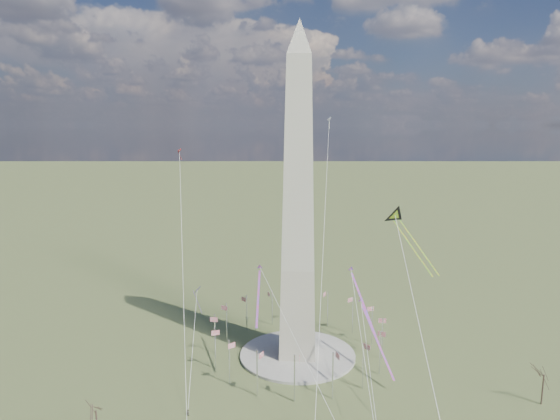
# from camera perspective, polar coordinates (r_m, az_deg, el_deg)

# --- Properties ---
(ground) EXTENTS (2000.00, 2000.00, 0.00)m
(ground) POSITION_cam_1_polar(r_m,az_deg,el_deg) (162.50, 2.02, -16.32)
(ground) COLOR brown
(ground) RESTS_ON ground
(plaza) EXTENTS (36.00, 36.00, 0.80)m
(plaza) POSITION_cam_1_polar(r_m,az_deg,el_deg) (162.33, 2.02, -16.20)
(plaza) COLOR #A39F95
(plaza) RESTS_ON ground
(washington_monument) EXTENTS (15.56, 15.56, 100.00)m
(washington_monument) POSITION_cam_1_polar(r_m,az_deg,el_deg) (147.93, 2.13, 0.62)
(washington_monument) COLOR beige
(washington_monument) RESTS_ON plaza
(flagpole_ring) EXTENTS (54.40, 54.40, 13.00)m
(flagpole_ring) POSITION_cam_1_polar(r_m,az_deg,el_deg) (159.45, 2.04, -13.97)
(flagpole_ring) COLOR white
(flagpole_ring) RESTS_ON ground
(tree_near) EXTENTS (6.99, 6.99, 12.24)m
(tree_near) POSITION_cam_1_polar(r_m,az_deg,el_deg) (150.14, 27.95, -16.11)
(tree_near) COLOR #4E392F
(tree_near) RESTS_ON ground
(tree_far) EXTENTS (6.32, 6.32, 11.06)m
(tree_far) POSITION_cam_1_polar(r_m,az_deg,el_deg) (128.46, -20.31, -20.50)
(tree_far) COLOR #4E392F
(tree_far) RESTS_ON ground
(person_west) EXTENTS (0.95, 0.90, 1.54)m
(person_west) POSITION_cam_1_polar(r_m,az_deg,el_deg) (135.54, -10.47, -21.81)
(person_west) COLOR gray
(person_west) RESTS_ON ground
(kite_delta_black) EXTENTS (14.99, 21.38, 17.99)m
(kite_delta_black) POSITION_cam_1_polar(r_m,az_deg,el_deg) (160.27, 13.25, -0.98)
(kite_delta_black) COLOR black
(kite_delta_black) RESTS_ON ground
(kite_diamond_purple) EXTENTS (2.26, 3.17, 9.30)m
(kite_diamond_purple) POSITION_cam_1_polar(r_m,az_deg,el_deg) (161.29, -9.44, -9.34)
(kite_diamond_purple) COLOR navy
(kite_diamond_purple) RESTS_ON ground
(kite_streamer_left) EXTENTS (7.17, 20.80, 14.63)m
(kite_streamer_left) POSITION_cam_1_polar(r_m,az_deg,el_deg) (142.53, 9.10, -9.42)
(kite_streamer_left) COLOR red
(kite_streamer_left) RESTS_ON ground
(kite_streamer_mid) EXTENTS (2.13, 18.32, 12.57)m
(kite_streamer_mid) POSITION_cam_1_polar(r_m,az_deg,el_deg) (144.71, -2.46, -8.97)
(kite_streamer_mid) COLOR red
(kite_streamer_mid) RESTS_ON ground
(kite_streamer_right) EXTENTS (8.89, 22.40, 15.96)m
(kite_streamer_right) POSITION_cam_1_polar(r_m,az_deg,el_deg) (153.58, 10.39, -12.92)
(kite_streamer_right) COLOR red
(kite_streamer_right) RESTS_ON ground
(kite_small_red) EXTENTS (1.37, 1.95, 4.07)m
(kite_small_red) POSITION_cam_1_polar(r_m,az_deg,el_deg) (186.08, -11.41, 6.55)
(kite_small_red) COLOR red
(kite_small_red) RESTS_ON ground
(kite_small_white) EXTENTS (1.46, 1.65, 4.50)m
(kite_small_white) POSITION_cam_1_polar(r_m,az_deg,el_deg) (187.14, 5.66, 10.23)
(kite_small_white) COLOR silver
(kite_small_white) RESTS_ON ground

